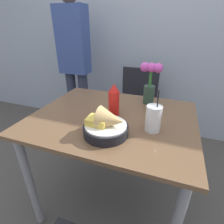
% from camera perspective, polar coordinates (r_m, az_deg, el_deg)
% --- Properties ---
extents(ground_plane, '(12.00, 12.00, 0.00)m').
position_cam_1_polar(ground_plane, '(1.62, 0.18, -26.32)').
color(ground_plane, '#4C4742').
extents(wall_window, '(7.00, 0.06, 2.60)m').
position_cam_1_polar(wall_window, '(2.19, 12.53, 26.30)').
color(wall_window, '#9EA8B7').
rests_on(wall_window, ground_plane).
extents(dining_table, '(1.01, 0.81, 0.78)m').
position_cam_1_polar(dining_table, '(1.17, 0.23, -6.52)').
color(dining_table, brown).
rests_on(dining_table, ground_plane).
extents(chair_far_window, '(0.40, 0.40, 0.87)m').
position_cam_1_polar(chair_far_window, '(1.98, 8.27, 3.54)').
color(chair_far_window, black).
rests_on(chair_far_window, ground_plane).
extents(food_basket, '(0.24, 0.24, 0.16)m').
position_cam_1_polar(food_basket, '(0.90, -1.57, -4.39)').
color(food_basket, black).
rests_on(food_basket, dining_table).
extents(ketchup_bottle, '(0.07, 0.07, 0.21)m').
position_cam_1_polar(ketchup_bottle, '(1.08, 0.70, 3.85)').
color(ketchup_bottle, red).
rests_on(ketchup_bottle, dining_table).
extents(drink_cup, '(0.08, 0.08, 0.25)m').
position_cam_1_polar(drink_cup, '(0.95, 13.30, -2.34)').
color(drink_cup, silver).
rests_on(drink_cup, dining_table).
extents(flower_vase, '(0.15, 0.08, 0.29)m').
position_cam_1_polar(flower_vase, '(1.26, 12.33, 9.71)').
color(flower_vase, '#2D4738').
rests_on(flower_vase, dining_table).
extents(person_standing, '(0.32, 0.18, 1.66)m').
position_cam_1_polar(person_standing, '(2.05, -12.14, 16.70)').
color(person_standing, '#2D3347').
rests_on(person_standing, ground_plane).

